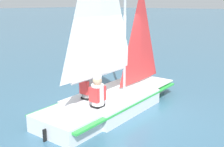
# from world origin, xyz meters

# --- Properties ---
(ground_plane) EXTENTS (260.00, 260.00, 0.00)m
(ground_plane) POSITION_xyz_m (0.00, 0.00, 0.00)
(ground_plane) COLOR #38607A
(sailboat_main) EXTENTS (1.64, 4.66, 5.21)m
(sailboat_main) POSITION_xyz_m (-0.00, 0.02, 0.66)
(sailboat_main) COLOR silver
(sailboat_main) RESTS_ON ground_plane
(sailor_helm) EXTENTS (0.30, 0.34, 1.16)m
(sailor_helm) POSITION_xyz_m (0.33, 0.62, 0.62)
(sailor_helm) COLOR black
(sailor_helm) RESTS_ON ground_plane
(sailor_crew) EXTENTS (0.30, 0.34, 1.16)m
(sailor_crew) POSITION_xyz_m (-0.26, 0.91, 0.63)
(sailor_crew) COLOR black
(sailor_crew) RESTS_ON ground_plane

